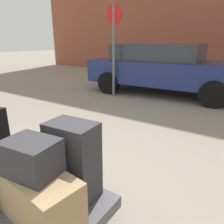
# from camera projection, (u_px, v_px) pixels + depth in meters

# --- Properties ---
(luggage_cart) EXTENTS (1.26, 0.76, 0.34)m
(luggage_cart) POSITION_uv_depth(u_px,v_px,m) (29.00, 201.00, 1.72)
(luggage_cart) COLOR #4C4C51
(luggage_cart) RESTS_ON ground_plane
(duffel_bag_tan_center) EXTENTS (0.70, 0.37, 0.35)m
(duffel_bag_tan_center) POSITION_uv_depth(u_px,v_px,m) (37.00, 196.00, 1.42)
(duffel_bag_tan_center) COLOR #9E7F56
(duffel_bag_tan_center) RESTS_ON luggage_cart
(suitcase_charcoal_rear_right) EXTENTS (0.37, 0.27, 0.60)m
(suitcase_charcoal_rear_right) POSITION_uv_depth(u_px,v_px,m) (73.00, 161.00, 1.60)
(suitcase_charcoal_rear_right) COLOR #2D2D33
(suitcase_charcoal_rear_right) RESTS_ON luggage_cart
(duffel_bag_maroon_rear_left) EXTENTS (0.61, 0.42, 0.28)m
(duffel_bag_maroon_rear_left) POSITION_uv_depth(u_px,v_px,m) (15.00, 161.00, 1.90)
(duffel_bag_maroon_rear_left) COLOR maroon
(duffel_bag_maroon_rear_left) RESTS_ON luggage_cart
(duffel_bag_charcoal_topmost_pile) EXTENTS (0.35, 0.28, 0.23)m
(duffel_bag_charcoal_topmost_pile) POSITION_uv_depth(u_px,v_px,m) (32.00, 157.00, 1.33)
(duffel_bag_charcoal_topmost_pile) COLOR #2D2D33
(duffel_bag_charcoal_topmost_pile) RESTS_ON duffel_bag_tan_center
(parked_car) EXTENTS (4.39, 2.10, 1.42)m
(parked_car) POSITION_uv_depth(u_px,v_px,m) (164.00, 68.00, 6.26)
(parked_car) COLOR navy
(parked_car) RESTS_ON ground_plane
(no_parking_sign) EXTENTS (0.50, 0.07, 2.39)m
(no_parking_sign) POSITION_uv_depth(u_px,v_px,m) (114.00, 42.00, 5.73)
(no_parking_sign) COLOR slate
(no_parking_sign) RESTS_ON ground_plane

